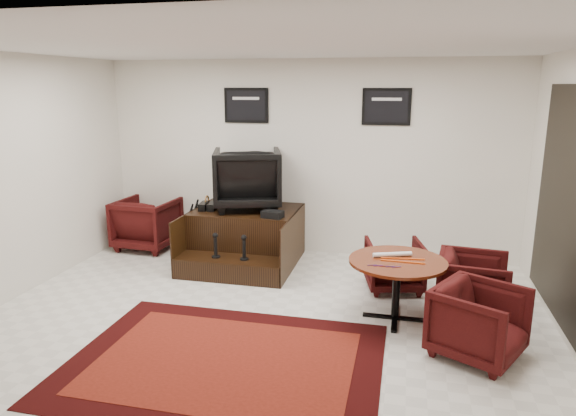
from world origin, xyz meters
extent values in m
plane|color=silver|center=(0.00, 0.00, 0.00)|extent=(6.00, 6.00, 0.00)
cube|color=silver|center=(0.00, 2.50, 1.40)|extent=(6.00, 0.02, 2.80)
cube|color=silver|center=(0.00, -2.50, 1.40)|extent=(6.00, 0.02, 2.80)
cube|color=silver|center=(-3.00, 0.00, 1.40)|extent=(0.02, 5.00, 2.80)
cube|color=white|center=(0.00, 0.00, 2.80)|extent=(6.00, 5.00, 0.02)
cube|color=black|center=(2.97, 0.70, 1.30)|extent=(0.05, 1.90, 2.30)
cube|color=black|center=(2.96, 0.70, 1.30)|extent=(0.02, 1.72, 2.12)
cube|color=black|center=(2.97, 0.70, 1.30)|extent=(0.03, 0.05, 2.12)
cube|color=black|center=(-0.90, 2.48, 2.15)|extent=(0.66, 0.03, 0.50)
cube|color=black|center=(-0.90, 2.46, 2.15)|extent=(0.58, 0.01, 0.42)
cube|color=silver|center=(-0.90, 2.46, 2.25)|extent=(0.40, 0.00, 0.04)
cube|color=black|center=(1.10, 2.48, 2.15)|extent=(0.66, 0.03, 0.50)
cube|color=black|center=(1.10, 2.46, 2.15)|extent=(0.58, 0.01, 0.42)
cube|color=silver|center=(1.10, 2.46, 2.25)|extent=(0.40, 0.00, 0.04)
cube|color=black|center=(-0.10, -0.82, 0.00)|extent=(2.79, 2.09, 0.01)
cube|color=#55150C|center=(-0.10, -0.82, 0.01)|extent=(2.29, 1.60, 0.01)
cube|color=black|center=(-0.74, 1.92, 0.37)|extent=(1.44, 1.07, 0.75)
cube|color=black|center=(-0.74, 1.17, 0.13)|extent=(1.44, 0.43, 0.27)
cube|color=black|center=(-1.46, 1.70, 0.37)|extent=(0.02, 1.49, 0.75)
cube|color=black|center=(-0.02, 1.70, 0.37)|extent=(0.02, 1.49, 0.75)
cylinder|color=black|center=(-0.93, 1.17, 0.28)|extent=(0.11, 0.11, 0.02)
cylinder|color=black|center=(-0.93, 1.17, 0.41)|extent=(0.04, 0.04, 0.24)
sphere|color=black|center=(-0.93, 1.17, 0.56)|extent=(0.07, 0.07, 0.07)
cylinder|color=black|center=(-0.55, 1.17, 0.28)|extent=(0.11, 0.11, 0.02)
cylinder|color=black|center=(-0.55, 1.17, 0.41)|extent=(0.04, 0.04, 0.24)
sphere|color=black|center=(-0.55, 1.17, 0.56)|extent=(0.07, 0.07, 0.07)
imported|color=black|center=(-0.74, 1.97, 1.21)|extent=(1.12, 1.08, 0.93)
cube|color=black|center=(-1.31, 1.74, 0.80)|extent=(0.13, 0.28, 0.10)
cube|color=black|center=(-1.19, 1.76, 0.80)|extent=(0.13, 0.28, 0.10)
cube|color=black|center=(-0.26, 1.53, 0.79)|extent=(0.29, 0.23, 0.09)
imported|color=black|center=(-2.39, 2.10, 0.42)|extent=(0.87, 0.82, 0.85)
cylinder|color=#441609|center=(1.37, 0.44, 0.65)|extent=(1.02, 1.02, 0.03)
cylinder|color=black|center=(1.37, 0.44, 0.34)|extent=(0.08, 0.08, 0.60)
cube|color=black|center=(1.37, 0.44, 0.01)|extent=(0.68, 0.06, 0.03)
cube|color=black|center=(1.37, 0.44, 0.01)|extent=(0.06, 0.68, 0.03)
imported|color=black|center=(1.32, 1.30, 0.33)|extent=(0.77, 0.74, 0.67)
imported|color=black|center=(2.18, 0.76, 0.37)|extent=(0.75, 0.79, 0.74)
imported|color=black|center=(2.13, -0.18, 0.37)|extent=(0.94, 0.96, 0.74)
cylinder|color=silver|center=(1.31, 0.53, 0.69)|extent=(0.41, 0.19, 0.05)
cylinder|color=#F6500D|center=(1.42, 0.38, 0.67)|extent=(0.45, 0.03, 0.01)
cylinder|color=#F6500D|center=(1.42, 0.48, 0.67)|extent=(0.45, 0.06, 0.01)
cylinder|color=#4C1933|center=(1.12, 0.21, 0.67)|extent=(0.10, 0.05, 0.01)
cylinder|color=#4C1933|center=(1.18, 0.21, 0.67)|extent=(0.10, 0.05, 0.01)
cylinder|color=#4C1933|center=(1.24, 0.21, 0.67)|extent=(0.10, 0.05, 0.01)
cylinder|color=#4C1933|center=(1.30, 0.21, 0.67)|extent=(0.10, 0.05, 0.01)
cylinder|color=#4C1933|center=(1.36, 0.21, 0.67)|extent=(0.10, 0.05, 0.01)
camera|label=1|loc=(1.40, -4.75, 2.44)|focal=32.00mm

